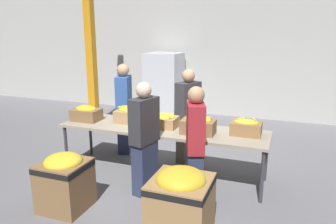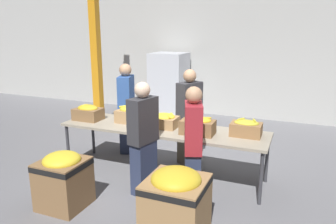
% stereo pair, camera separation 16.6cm
% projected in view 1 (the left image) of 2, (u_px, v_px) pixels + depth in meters
% --- Properties ---
extents(ground_plane, '(30.00, 30.00, 0.00)m').
position_uv_depth(ground_plane, '(162.00, 174.00, 5.15)').
color(ground_plane, slate).
extents(wall_back, '(16.00, 0.08, 4.00)m').
position_uv_depth(wall_back, '(219.00, 38.00, 8.23)').
color(wall_back, '#B7B7B2').
rests_on(wall_back, ground_plane).
extents(sorting_table, '(3.17, 0.82, 0.77)m').
position_uv_depth(sorting_table, '(162.00, 131.00, 4.97)').
color(sorting_table, '#9E937F').
rests_on(sorting_table, ground_plane).
extents(banana_box_0, '(0.45, 0.31, 0.26)m').
position_uv_depth(banana_box_0, '(86.00, 113.00, 5.32)').
color(banana_box_0, olive).
rests_on(banana_box_0, sorting_table).
extents(banana_box_1, '(0.40, 0.35, 0.27)m').
position_uv_depth(banana_box_1, '(129.00, 114.00, 5.22)').
color(banana_box_1, tan).
rests_on(banana_box_1, sorting_table).
extents(banana_box_2, '(0.40, 0.32, 0.22)m').
position_uv_depth(banana_box_2, '(164.00, 120.00, 4.96)').
color(banana_box_2, tan).
rests_on(banana_box_2, sorting_table).
extents(banana_box_3, '(0.48, 0.29, 0.27)m').
position_uv_depth(banana_box_3, '(198.00, 125.00, 4.65)').
color(banana_box_3, olive).
rests_on(banana_box_3, sorting_table).
extents(banana_box_4, '(0.42, 0.29, 0.25)m').
position_uv_depth(banana_box_4, '(246.00, 127.00, 4.60)').
color(banana_box_4, olive).
rests_on(banana_box_4, sorting_table).
extents(volunteer_0, '(0.33, 0.48, 1.63)m').
position_uv_depth(volunteer_0, '(124.00, 109.00, 5.90)').
color(volunteer_0, '#2D3856').
rests_on(volunteer_0, ground_plane).
extents(volunteer_1, '(0.30, 0.46, 1.56)m').
position_uv_depth(volunteer_1, '(145.00, 140.00, 4.40)').
color(volunteer_1, '#2D3856').
rests_on(volunteer_1, ground_plane).
extents(volunteer_2, '(0.37, 0.48, 1.59)m').
position_uv_depth(volunteer_2, '(188.00, 117.00, 5.46)').
color(volunteer_2, '#6B604C').
rests_on(volunteer_2, ground_plane).
extents(volunteer_3, '(0.34, 0.46, 1.56)m').
position_uv_depth(volunteer_3, '(195.00, 148.00, 4.11)').
color(volunteer_3, '#2D3856').
rests_on(volunteer_3, ground_plane).
extents(donation_bin_0, '(0.56, 0.56, 0.73)m').
position_uv_depth(donation_bin_0, '(65.00, 180.00, 4.10)').
color(donation_bin_0, olive).
rests_on(donation_bin_0, ground_plane).
extents(donation_bin_1, '(0.65, 0.65, 0.77)m').
position_uv_depth(donation_bin_1, '(181.00, 200.00, 3.58)').
color(donation_bin_1, '#A37A4C').
rests_on(donation_bin_1, ground_plane).
extents(support_pillar, '(0.18, 0.18, 4.00)m').
position_uv_depth(support_pillar, '(90.00, 39.00, 7.24)').
color(support_pillar, orange).
rests_on(support_pillar, ground_plane).
extents(pallet_stack_0, '(0.92, 0.92, 1.63)m').
position_uv_depth(pallet_stack_0, '(164.00, 85.00, 8.39)').
color(pallet_stack_0, olive).
rests_on(pallet_stack_0, ground_plane).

